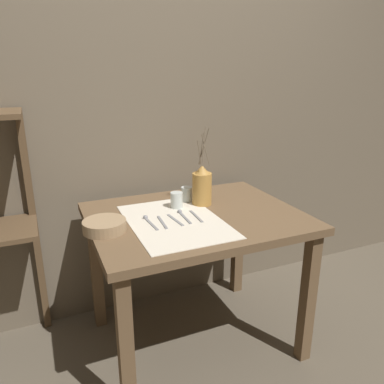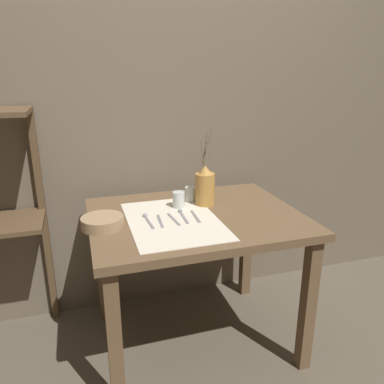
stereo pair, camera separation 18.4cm
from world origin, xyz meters
TOP-DOWN VIEW (x-y plane):
  - ground_plane at (0.00, 0.00)m, footprint 12.00×12.00m
  - stone_wall_back at (0.00, 0.52)m, footprint 7.00×0.06m
  - wooden_table at (0.00, 0.00)m, footprint 1.05×0.82m
  - linen_cloth at (-0.13, -0.05)m, footprint 0.43×0.61m
  - pitcher_with_flowers at (0.09, 0.12)m, footprint 0.10×0.10m
  - wooden_bowl at (-0.46, -0.03)m, footprint 0.19×0.19m
  - glass_tumbler_near at (-0.05, 0.12)m, footprint 0.06×0.06m
  - glass_tumbler_far at (0.03, 0.20)m, footprint 0.06×0.06m
  - spoon_inner at (-0.25, 0.01)m, footprint 0.03×0.17m
  - fork_inner at (-0.19, -0.05)m, footprint 0.02×0.16m
  - knife_center at (-0.12, -0.04)m, footprint 0.03×0.16m
  - spoon_outer at (-0.07, 0.02)m, footprint 0.02×0.17m
  - fork_outer at (-0.01, -0.04)m, footprint 0.02×0.16m

SIDE VIEW (x-z plane):
  - ground_plane at x=0.00m, z-range 0.00..0.00m
  - wooden_table at x=0.00m, z-range 0.27..1.03m
  - linen_cloth at x=-0.13m, z-range 0.76..0.76m
  - fork_inner at x=-0.19m, z-range 0.76..0.76m
  - knife_center at x=-0.12m, z-range 0.76..0.76m
  - fork_outer at x=-0.01m, z-range 0.76..0.76m
  - spoon_inner at x=-0.25m, z-range 0.75..0.78m
  - spoon_outer at x=-0.07m, z-range 0.75..0.78m
  - wooden_bowl at x=-0.46m, z-range 0.76..0.81m
  - glass_tumbler_far at x=0.03m, z-range 0.76..0.84m
  - glass_tumbler_near at x=-0.05m, z-range 0.76..0.84m
  - pitcher_with_flowers at x=0.09m, z-range 0.65..1.07m
  - stone_wall_back at x=0.00m, z-range 0.00..2.40m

